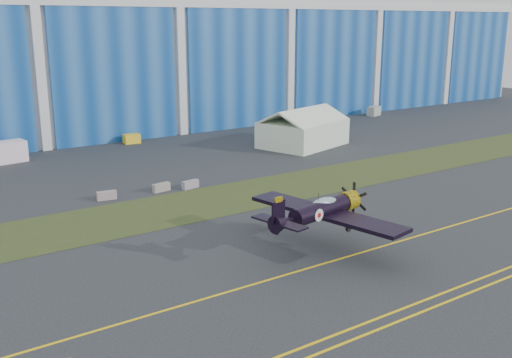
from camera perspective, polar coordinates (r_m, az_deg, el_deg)
ground at (r=47.11m, az=-2.32°, el=-7.51°), size 260.00×260.00×0.00m
grass_median at (r=58.71m, az=-9.70°, el=-3.13°), size 260.00×10.00×0.02m
hangar at (r=111.15m, az=-23.23°, el=12.12°), size 220.00×45.70×30.00m
taxiway_centreline at (r=43.31m, az=1.29°, el=-9.56°), size 200.00×0.20×0.02m
edge_line_near at (r=36.89m, az=10.29°, el=-14.41°), size 80.00×0.20×0.02m
edge_line_far at (r=37.50m, az=9.19°, el=-13.84°), size 80.00×0.20×0.02m
warbird at (r=47.70m, az=6.19°, el=-2.96°), size 14.11×16.05×4.20m
tent at (r=88.68m, az=4.50°, el=4.98°), size 14.25×12.02×5.69m
shipping_container at (r=84.32m, az=-23.18°, el=2.29°), size 6.61×3.33×2.75m
tug at (r=92.59m, az=-11.76°, el=3.78°), size 2.48×1.66×1.39m
gse_box at (r=120.11m, az=11.17°, el=6.37°), size 3.34×2.42×1.80m
barrier_a at (r=63.72m, az=-14.04°, el=-1.53°), size 2.07×0.89×0.90m
barrier_b at (r=65.65m, az=-9.00°, el=-0.79°), size 2.07×0.89×0.90m
barrier_c at (r=66.36m, az=-6.27°, el=-0.52°), size 2.07×0.93×0.90m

